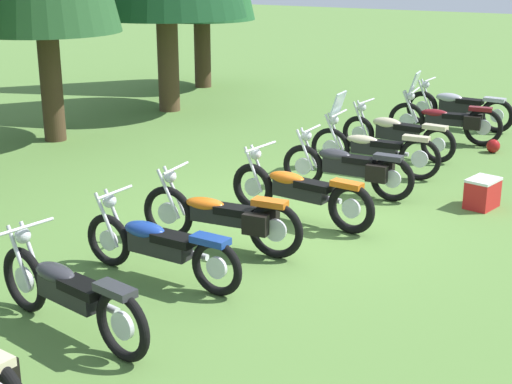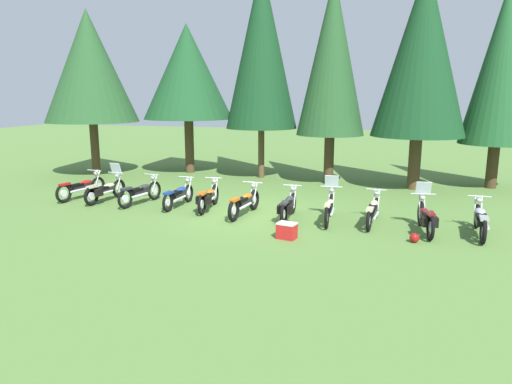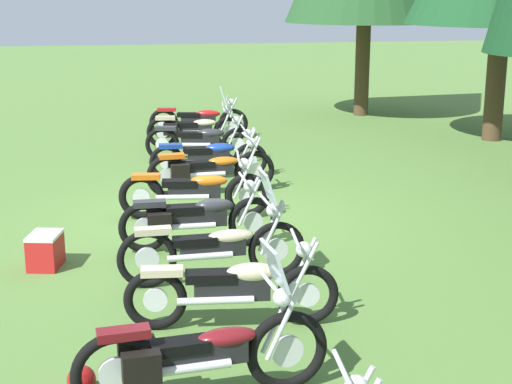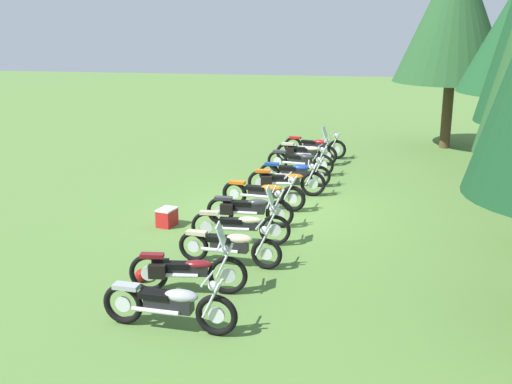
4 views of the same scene
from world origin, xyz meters
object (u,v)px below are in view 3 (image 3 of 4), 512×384
at_px(motorcycle_1, 194,128).
at_px(motorcycle_6, 196,218).
at_px(motorcycle_3, 210,156).
at_px(motorcycle_0, 199,120).
at_px(picnic_cooler, 45,250).
at_px(motorcycle_7, 216,246).
at_px(motorcycle_2, 201,140).
at_px(motorcycle_4, 209,169).
at_px(motorcycle_5, 195,191).
at_px(motorcycle_9, 201,353).
at_px(dropped_helmet, 81,380).
at_px(motorcycle_8, 234,288).

relative_size(motorcycle_1, motorcycle_6, 1.00).
height_order(motorcycle_3, motorcycle_6, motorcycle_6).
relative_size(motorcycle_0, motorcycle_1, 1.07).
bearing_deg(motorcycle_0, picnic_cooler, -97.27).
bearing_deg(motorcycle_7, motorcycle_0, 83.02).
distance_m(motorcycle_2, picnic_cooler, 6.57).
xyz_separation_m(motorcycle_0, motorcycle_4, (5.34, -0.44, 0.01)).
bearing_deg(motorcycle_0, motorcycle_5, -85.15).
bearing_deg(motorcycle_4, motorcycle_9, -101.89).
height_order(motorcycle_7, dropped_helmet, motorcycle_7).
bearing_deg(motorcycle_2, motorcycle_3, -78.81).
bearing_deg(motorcycle_9, picnic_cooler, 107.22).
bearing_deg(picnic_cooler, motorcycle_8, 43.13).
xyz_separation_m(motorcycle_2, motorcycle_8, (8.23, -0.61, -0.01)).
relative_size(motorcycle_2, motorcycle_9, 1.01).
distance_m(motorcycle_2, motorcycle_8, 8.25).
height_order(motorcycle_2, motorcycle_5, motorcycle_2).
relative_size(motorcycle_2, dropped_helmet, 8.78).
distance_m(motorcycle_4, motorcycle_7, 4.24).
xyz_separation_m(motorcycle_2, dropped_helmet, (9.36, -2.17, -0.32)).
height_order(motorcycle_7, motorcycle_8, motorcycle_7).
xyz_separation_m(motorcycle_7, picnic_cooler, (-0.93, -2.10, -0.24)).
relative_size(motorcycle_6, picnic_cooler, 3.77).
bearing_deg(dropped_helmet, motorcycle_9, 71.25).
relative_size(motorcycle_4, motorcycle_5, 0.97).
relative_size(motorcycle_4, dropped_helmet, 8.81).
bearing_deg(motorcycle_3, motorcycle_5, -99.12).
distance_m(motorcycle_9, dropped_helmet, 1.14).
relative_size(motorcycle_1, motorcycle_2, 0.97).
bearing_deg(motorcycle_5, picnic_cooler, -131.89).
distance_m(motorcycle_2, motorcycle_4, 2.69).
height_order(motorcycle_6, picnic_cooler, motorcycle_6).
bearing_deg(motorcycle_2, motorcycle_7, -83.56).
bearing_deg(motorcycle_4, motorcycle_8, -98.57).
height_order(motorcycle_9, picnic_cooler, motorcycle_9).
bearing_deg(motorcycle_0, motorcycle_9, -84.61).
height_order(motorcycle_3, picnic_cooler, motorcycle_3).
bearing_deg(motorcycle_7, motorcycle_5, 87.18).
relative_size(motorcycle_0, motorcycle_4, 1.03).
bearing_deg(motorcycle_4, motorcycle_2, 82.16).
height_order(motorcycle_2, motorcycle_6, motorcycle_2).
relative_size(motorcycle_7, picnic_cooler, 3.97).
bearing_deg(motorcycle_1, motorcycle_8, -86.08).
relative_size(motorcycle_9, dropped_helmet, 8.72).
relative_size(motorcycle_1, picnic_cooler, 3.79).
bearing_deg(motorcycle_7, motorcycle_3, 81.85).
xyz_separation_m(motorcycle_3, motorcycle_4, (1.18, -0.17, 0.01)).
relative_size(motorcycle_5, motorcycle_7, 1.01).
relative_size(motorcycle_0, dropped_helmet, 9.11).
relative_size(motorcycle_2, motorcycle_4, 1.00).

